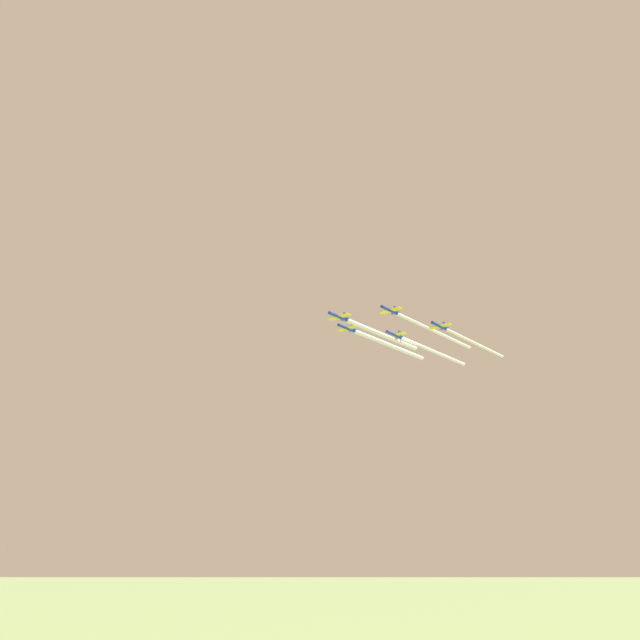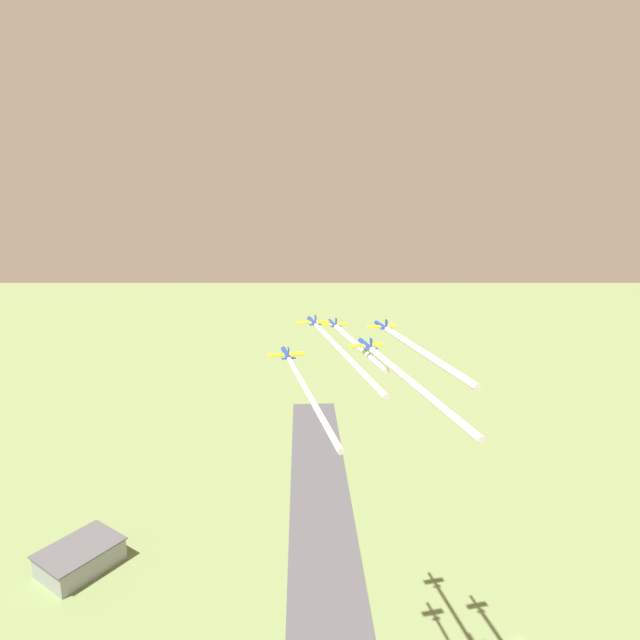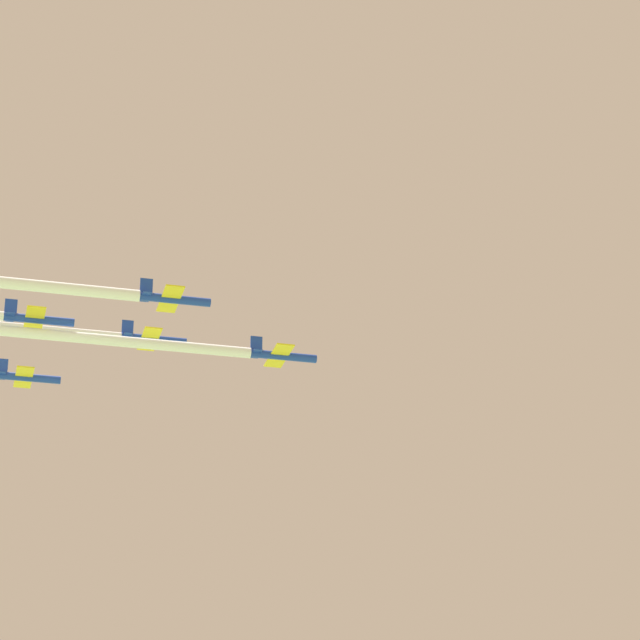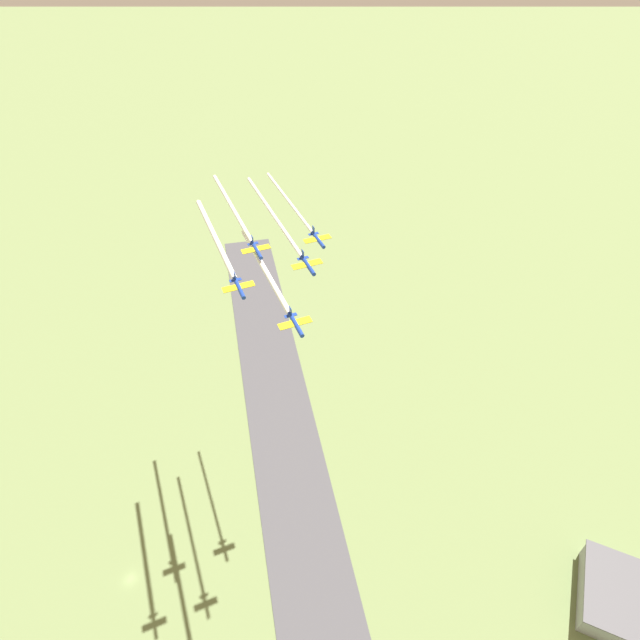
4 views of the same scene
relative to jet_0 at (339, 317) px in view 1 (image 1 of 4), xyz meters
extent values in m
cylinder|color=#19389E|center=(0.23, 0.24, -0.04)|extent=(6.47, 6.70, 1.01)
cube|color=yellow|center=(-0.15, -0.16, -0.04)|extent=(7.13, 6.95, 0.17)
cube|color=#19389E|center=(-2.13, -2.23, 1.23)|extent=(1.11, 1.16, 2.03)
cube|color=#19389E|center=(-2.13, -2.23, -0.04)|extent=(2.84, 2.77, 0.11)
cylinder|color=#19389E|center=(-16.42, -4.48, 4.15)|extent=(6.47, 6.70, 1.01)
cube|color=yellow|center=(-16.80, -4.88, 4.15)|extent=(7.13, 6.95, 0.17)
cube|color=#19389E|center=(-18.78, -6.95, 5.42)|extent=(1.11, 1.16, 2.03)
cube|color=#19389E|center=(-18.78, -6.95, 4.15)|extent=(2.84, 2.77, 0.11)
cylinder|color=#19389E|center=(-3.73, -16.61, 2.28)|extent=(6.47, 6.70, 1.01)
cube|color=yellow|center=(-4.11, -17.01, 2.28)|extent=(7.13, 6.95, 0.17)
cube|color=#19389E|center=(-6.09, -19.08, 3.55)|extent=(1.11, 1.16, 2.03)
cube|color=#19389E|center=(-6.09, -19.08, 2.28)|extent=(2.84, 2.77, 0.11)
cylinder|color=#19389E|center=(-33.07, -9.21, 0.81)|extent=(6.47, 6.70, 1.01)
cube|color=yellow|center=(-33.45, -9.61, 0.81)|extent=(7.13, 6.95, 0.17)
cube|color=#19389E|center=(-35.43, -11.68, 2.07)|extent=(1.11, 1.16, 2.03)
cube|color=#19389E|center=(-35.43, -11.68, 0.81)|extent=(2.84, 2.77, 0.11)
cylinder|color=#19389E|center=(-20.38, -21.33, 1.79)|extent=(6.47, 6.70, 1.01)
cube|color=yellow|center=(-20.76, -21.73, 1.79)|extent=(7.13, 6.95, 0.17)
cube|color=#19389E|center=(-22.74, -23.80, 3.06)|extent=(1.11, 1.16, 2.03)
cube|color=#19389E|center=(-22.74, -23.80, 1.79)|extent=(2.84, 2.77, 0.11)
cylinder|color=white|center=(-16.06, -16.81, -0.04)|extent=(27.79, 29.00, 1.30)
cylinder|color=white|center=(-35.76, -24.72, 4.15)|extent=(33.65, 35.15, 0.99)
cylinder|color=white|center=(-21.15, -34.84, 2.28)|extent=(30.09, 31.40, 1.37)
cylinder|color=white|center=(-50.09, -27.02, 0.81)|extent=(28.96, 30.25, 0.90)
cylinder|color=white|center=(-38.36, -40.15, 1.79)|extent=(31.03, 32.40, 1.13)
camera|label=1|loc=(13.03, 177.88, -67.38)|focal=35.00mm
camera|label=2|loc=(-112.92, -71.35, 29.65)|focal=28.00mm
camera|label=3|loc=(96.39, -143.85, -67.87)|focal=85.00mm
camera|label=4|loc=(74.56, 39.26, 74.09)|focal=28.00mm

